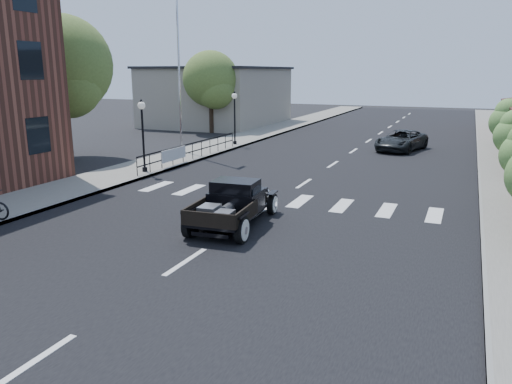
% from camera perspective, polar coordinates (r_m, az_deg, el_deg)
% --- Properties ---
extents(ground, '(120.00, 120.00, 0.00)m').
position_cam_1_polar(ground, '(15.55, -2.37, -4.29)').
color(ground, black).
rests_on(ground, ground).
extents(road, '(14.00, 80.00, 0.02)m').
position_cam_1_polar(road, '(29.45, 10.24, 4.08)').
color(road, black).
rests_on(road, ground).
extents(road_markings, '(12.00, 60.00, 0.06)m').
position_cam_1_polar(road_markings, '(24.67, 7.62, 2.33)').
color(road_markings, silver).
rests_on(road_markings, ground).
extents(sidewalk_left, '(3.00, 80.00, 0.15)m').
position_cam_1_polar(sidewalk_left, '(32.36, -4.63, 5.21)').
color(sidewalk_left, gray).
rests_on(sidewalk_left, ground).
extents(sidewalk_right, '(3.00, 80.00, 0.15)m').
position_cam_1_polar(sidewalk_right, '(28.82, 26.95, 2.73)').
color(sidewalk_right, gray).
rests_on(sidewalk_right, ground).
extents(low_building_left, '(10.00, 12.00, 5.00)m').
position_cam_1_polar(low_building_left, '(46.61, -4.39, 10.77)').
color(low_building_left, '#9D9584').
rests_on(low_building_left, ground).
extents(railing, '(0.08, 10.00, 1.00)m').
position_cam_1_polar(railing, '(27.37, -7.27, 4.83)').
color(railing, black).
rests_on(railing, sidewalk_left).
extents(banner, '(0.04, 2.20, 0.60)m').
position_cam_1_polar(banner, '(25.68, -9.34, 3.73)').
color(banner, silver).
rests_on(banner, sidewalk_left).
extents(lamp_post_b, '(0.36, 0.36, 3.40)m').
position_cam_1_polar(lamp_post_b, '(24.05, -12.79, 6.29)').
color(lamp_post_b, black).
rests_on(lamp_post_b, sidewalk_left).
extents(lamp_post_c, '(0.36, 0.36, 3.40)m').
position_cam_1_polar(lamp_post_c, '(32.64, -2.45, 8.45)').
color(lamp_post_c, black).
rests_on(lamp_post_c, sidewalk_left).
extents(flagpole, '(0.12, 0.12, 13.01)m').
position_cam_1_polar(flagpole, '(29.81, -8.92, 17.07)').
color(flagpole, silver).
rests_on(flagpole, sidewalk_left).
extents(big_tree_near, '(5.30, 5.30, 7.79)m').
position_cam_1_polar(big_tree_near, '(29.52, -21.03, 11.01)').
color(big_tree_near, '#4E662B').
rests_on(big_tree_near, ground).
extents(big_tree_far, '(4.36, 4.36, 6.40)m').
position_cam_1_polar(big_tree_far, '(40.11, -5.17, 11.30)').
color(big_tree_far, '#4E662B').
rests_on(big_tree_far, ground).
extents(small_tree_c, '(1.72, 1.72, 2.86)m').
position_cam_1_polar(small_tree_c, '(25.54, 27.26, 4.92)').
color(small_tree_c, '#507B38').
rests_on(small_tree_c, sidewalk_right).
extents(small_tree_d, '(1.86, 1.86, 3.09)m').
position_cam_1_polar(small_tree_d, '(30.69, 26.67, 6.41)').
color(small_tree_d, '#507B38').
rests_on(small_tree_d, sidewalk_right).
extents(small_tree_e, '(1.47, 1.47, 2.44)m').
position_cam_1_polar(small_tree_e, '(35.19, 26.23, 6.67)').
color(small_tree_e, '#507B38').
rests_on(small_tree_e, sidewalk_right).
extents(hotrod_pickup, '(2.32, 4.41, 1.48)m').
position_cam_1_polar(hotrod_pickup, '(15.69, -2.59, -1.31)').
color(hotrod_pickup, black).
rests_on(hotrod_pickup, ground).
extents(second_car, '(3.08, 4.86, 1.25)m').
position_cam_1_polar(second_car, '(32.17, 16.28, 5.65)').
color(second_car, black).
rests_on(second_car, ground).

